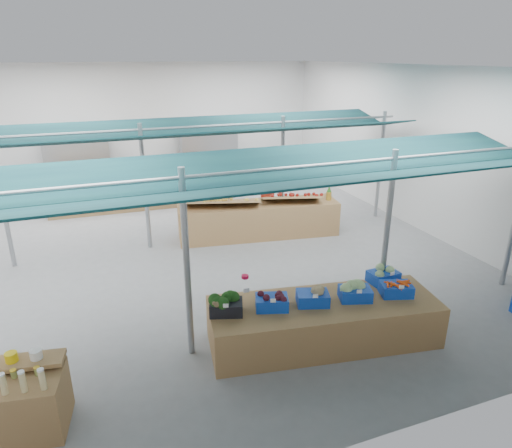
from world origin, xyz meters
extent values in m
plane|color=slate|center=(0.00, 0.00, 0.00)|extent=(13.00, 13.00, 0.00)
plane|color=silver|center=(0.00, 0.00, 4.20)|extent=(13.00, 13.00, 0.00)
plane|color=silver|center=(0.00, 6.50, 2.10)|extent=(12.00, 0.00, 12.00)
plane|color=silver|center=(6.00, 0.00, 2.10)|extent=(0.00, 13.00, 13.00)
cylinder|color=gray|center=(-4.00, 0.50, 1.50)|extent=(0.10, 0.10, 3.00)
cylinder|color=gray|center=(-1.00, -4.00, 1.50)|extent=(0.10, 0.10, 3.00)
cylinder|color=gray|center=(-1.00, 0.50, 1.50)|extent=(0.10, 0.10, 3.00)
cylinder|color=gray|center=(2.50, -4.00, 1.50)|extent=(0.10, 0.10, 3.00)
cylinder|color=gray|center=(2.50, 0.50, 1.50)|extent=(0.10, 0.10, 3.00)
cylinder|color=gray|center=(5.50, 0.50, 1.50)|extent=(0.10, 0.10, 3.00)
cylinder|color=gray|center=(0.75, -4.00, 2.85)|extent=(10.00, 0.06, 0.06)
cylinder|color=gray|center=(0.75, 0.50, 2.85)|extent=(10.00, 0.06, 0.06)
cube|color=black|center=(0.75, -4.65, 2.78)|extent=(9.50, 1.28, 0.30)
cube|color=black|center=(0.75, -3.35, 2.78)|extent=(9.50, 1.28, 0.30)
cube|color=black|center=(0.75, -0.15, 2.78)|extent=(9.50, 1.28, 0.30)
cube|color=black|center=(0.75, 1.15, 2.78)|extent=(9.50, 1.28, 0.30)
cube|color=#B23F33|center=(-2.50, 6.00, 1.00)|extent=(2.00, 0.50, 2.00)
cube|color=#B23F33|center=(2.00, 6.00, 1.00)|extent=(2.00, 0.50, 2.00)
cube|color=#946840|center=(1.09, -4.45, 0.36)|extent=(3.83, 1.78, 0.72)
cube|color=#946840|center=(1.77, 0.28, 0.44)|extent=(4.18, 1.55, 0.87)
cube|color=#946840|center=(-0.71, 3.86, 0.49)|extent=(5.48, 1.28, 0.98)
imported|color=blue|center=(0.57, 1.38, 0.82)|extent=(0.65, 0.47, 1.63)
imported|color=#9F2413|center=(2.37, 1.38, 0.82)|extent=(0.87, 0.73, 1.63)
cube|color=black|center=(-0.47, -4.21, 0.82)|extent=(0.58, 0.49, 0.20)
cube|color=white|center=(-0.54, -4.42, 0.98)|extent=(0.08, 0.03, 0.06)
cube|color=#103FB5|center=(0.23, -4.32, 0.82)|extent=(0.58, 0.49, 0.20)
cube|color=white|center=(0.17, -4.53, 0.98)|extent=(0.08, 0.03, 0.06)
cube|color=#103FB5|center=(0.89, -4.42, 0.82)|extent=(0.58, 0.49, 0.20)
cube|color=white|center=(0.82, -4.63, 0.98)|extent=(0.08, 0.03, 0.06)
cube|color=#103FB5|center=(1.60, -4.53, 0.82)|extent=(0.58, 0.49, 0.20)
cube|color=white|center=(1.53, -4.74, 0.98)|extent=(0.08, 0.03, 0.06)
cube|color=#103FB5|center=(2.31, -4.64, 0.82)|extent=(0.58, 0.49, 0.20)
cube|color=white|center=(2.24, -4.85, 0.98)|extent=(0.08, 0.03, 0.06)
sphere|color=brown|center=(-0.64, -4.30, 0.96)|extent=(0.09, 0.09, 0.09)
sphere|color=brown|center=(-0.69, -4.32, 1.00)|extent=(0.06, 0.06, 0.06)
cylinder|color=red|center=(-0.05, -3.87, 1.10)|extent=(0.12, 0.12, 0.05)
cube|color=white|center=(-0.05, -3.93, 0.88)|extent=(0.10, 0.01, 0.07)
cube|color=#997247|center=(0.79, 0.33, 0.99)|extent=(2.02, 1.20, 0.26)
cube|color=#997247|center=(2.57, 0.07, 0.99)|extent=(1.63, 1.08, 0.26)
cylinder|color=#8C6019|center=(3.58, -0.08, 0.98)|extent=(0.14, 0.14, 0.22)
cone|color=#26661E|center=(3.58, -0.08, 1.17)|extent=(0.12, 0.12, 0.18)
cube|color=#103FB5|center=(2.38, -4.19, 0.82)|extent=(0.52, 0.37, 0.20)
cube|color=white|center=(2.39, -4.41, 0.98)|extent=(0.08, 0.01, 0.06)
camera|label=1|loc=(-2.18, -10.05, 4.44)|focal=32.00mm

